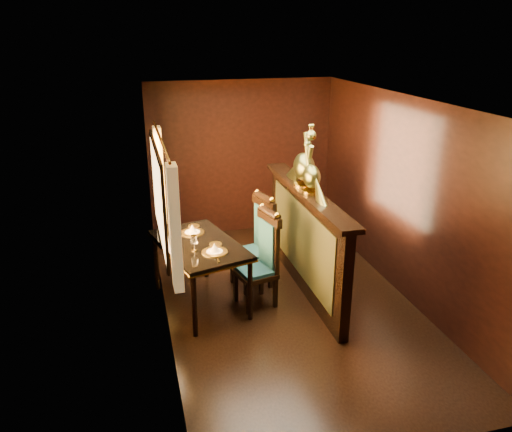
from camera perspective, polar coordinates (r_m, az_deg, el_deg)
The scene contains 8 objects.
ground at distance 6.41m, azimuth 3.58°, elevation -9.73°, with size 5.00×5.00×0.00m, color black.
room_shell at distance 5.76m, azimuth 3.07°, elevation 3.93°, with size 3.04×5.04×2.52m.
partition at distance 6.43m, azimuth 5.62°, elevation -2.54°, with size 0.26×2.70×1.36m.
dining_table at distance 6.06m, azimuth -6.53°, elevation -3.72°, with size 1.18×1.56×1.02m.
chair_left at distance 6.10m, azimuth 0.88°, elevation -4.46°, with size 0.54×0.56×1.25m.
chair_right at distance 6.54m, azimuth 0.35°, elevation -2.53°, with size 0.56×0.58×1.27m.
peacock_left at distance 6.00m, azimuth 6.40°, elevation 5.67°, with size 0.21×0.57×0.67m, color #184A33, non-canonical shape.
peacock_right at distance 6.22m, azimuth 5.56°, elevation 6.99°, with size 0.26×0.70×0.83m, color #184A33, non-canonical shape.
Camera 1 is at (-1.77, -5.23, 3.24)m, focal length 35.00 mm.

